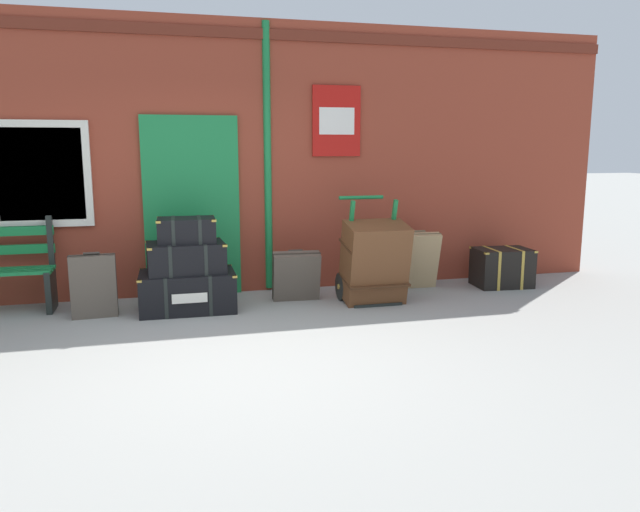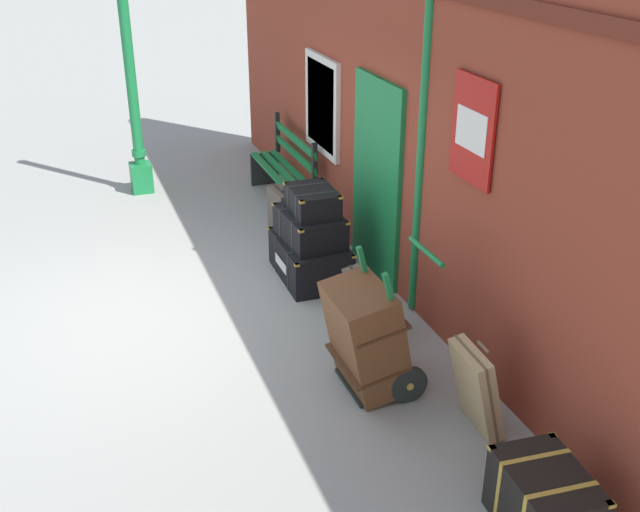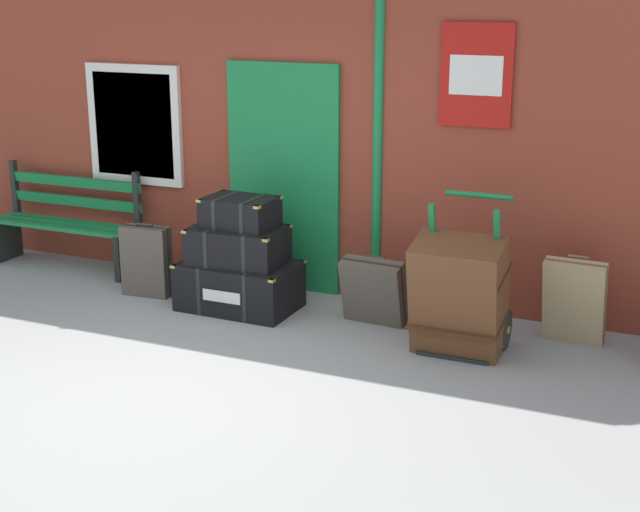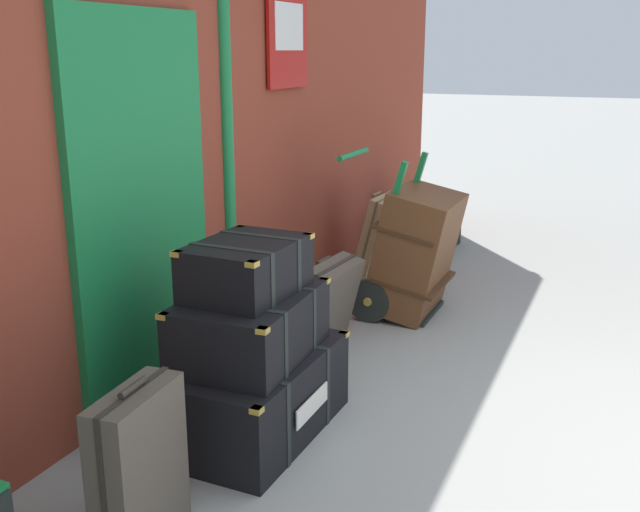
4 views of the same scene
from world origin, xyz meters
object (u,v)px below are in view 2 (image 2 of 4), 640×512
suitcase_olive (281,217)px  porters_trolley (385,354)px  platform_bench (285,170)px  corner_trunk (544,503)px  suitcase_cream (476,389)px  steamer_trunk_top (313,201)px  suitcase_umber (365,303)px  steamer_trunk_base (310,259)px  large_brown_trunk (366,337)px  steamer_trunk_middle (310,227)px  lamp_post (135,112)px

suitcase_olive → porters_trolley: bearing=-0.8°
platform_bench → corner_trunk: 6.10m
platform_bench → suitcase_cream: size_ratio=2.19×
steamer_trunk_top → suitcase_umber: (1.21, 0.08, -0.58)m
steamer_trunk_base → suitcase_cream: size_ratio=1.40×
suitcase_olive → corner_trunk: bearing=2.3°
large_brown_trunk → steamer_trunk_base: bearing=173.2°
large_brown_trunk → corner_trunk: (1.86, 0.42, -0.23)m
steamer_trunk_middle → suitcase_cream: size_ratio=1.14×
lamp_post → suitcase_cream: size_ratio=4.01×
suitcase_umber → steamer_trunk_base: bearing=-175.1°
suitcase_cream → suitcase_olive: size_ratio=1.06×
steamer_trunk_middle → suitcase_olive: bearing=-178.7°
steamer_trunk_base → suitcase_umber: (1.22, 0.11, 0.08)m
steamer_trunk_base → lamp_post: bearing=-158.0°
lamp_post → porters_trolley: size_ratio=2.48×
steamer_trunk_base → corner_trunk: size_ratio=1.40×
platform_bench → steamer_trunk_base: bearing=-10.9°
large_brown_trunk → suitcase_cream: bearing=35.6°
steamer_trunk_base → porters_trolley: 2.05m
large_brown_trunk → suitcase_olive: (-2.99, 0.22, -0.15)m
steamer_trunk_middle → porters_trolley: (2.05, -0.07, -0.31)m
steamer_trunk_middle → large_brown_trunk: 2.06m
steamer_trunk_top → porters_trolley: (2.03, -0.09, -0.60)m
steamer_trunk_top → suitcase_olive: size_ratio=0.90×
lamp_post → suitcase_olive: 2.74m
platform_bench → suitcase_umber: bearing=-5.3°
lamp_post → platform_bench: size_ratio=1.83×
porters_trolley → suitcase_umber: bearing=168.2°
steamer_trunk_middle → corner_trunk: size_ratio=1.15×
large_brown_trunk → suitcase_olive: size_ratio=1.38×
corner_trunk → steamer_trunk_top: bearing=-177.8°
suitcase_cream → lamp_post: bearing=-165.0°
suitcase_olive → corner_trunk: (4.86, 0.20, -0.08)m
steamer_trunk_top → suitcase_umber: 1.35m
steamer_trunk_base → suitcase_umber: 1.23m
large_brown_trunk → suitcase_olive: 3.01m
lamp_post → steamer_trunk_base: (3.24, 1.31, -0.90)m
porters_trolley → large_brown_trunk: (-0.00, -0.18, 0.21)m
lamp_post → suitcase_cream: bearing=15.0°
platform_bench → steamer_trunk_top: (2.20, -0.40, 0.43)m
steamer_trunk_top → corner_trunk: steamer_trunk_top is taller
large_brown_trunk → corner_trunk: 1.92m
lamp_post → corner_trunk: 7.35m
platform_bench → corner_trunk: size_ratio=2.20×
platform_bench → suitcase_cream: bearing=-1.2°
steamer_trunk_base → large_brown_trunk: 2.07m
lamp_post → porters_trolley: 5.50m
steamer_trunk_base → large_brown_trunk: (2.04, -0.24, 0.26)m
steamer_trunk_middle → suitcase_umber: size_ratio=1.41×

